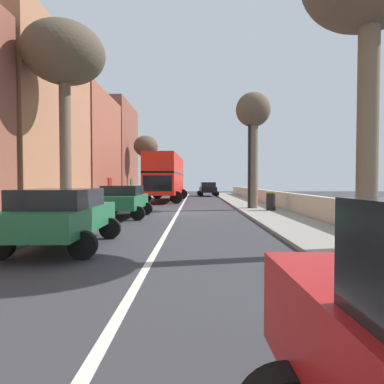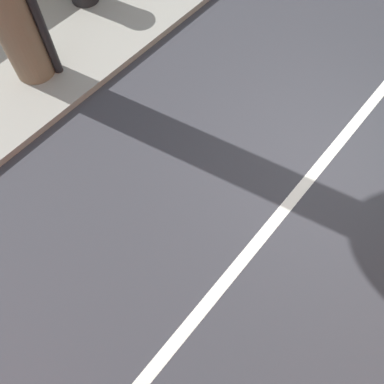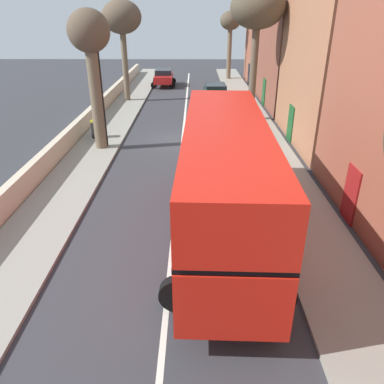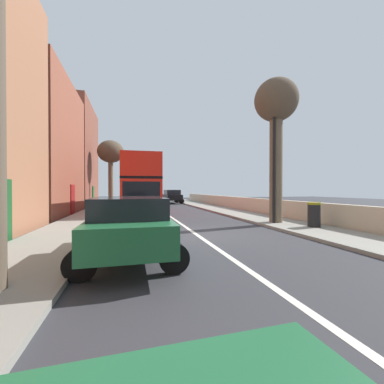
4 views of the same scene
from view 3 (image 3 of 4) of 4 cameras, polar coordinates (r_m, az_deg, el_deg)
The scene contains 16 objects.
ground_plane at distance 23.04m, azimuth -1.45°, elevation 7.93°, with size 84.00×84.00×0.00m, color #333338.
road_centre_line at distance 23.04m, azimuth -1.45°, elevation 7.94°, with size 0.16×54.00×0.01m, color silver.
sidewalk_left at distance 23.38m, azimuth 10.76°, elevation 7.91°, with size 2.60×60.00×0.12m, color gray.
sidewalk_right at distance 23.69m, azimuth -13.50°, elevation 7.88°, with size 2.60×60.00×0.12m, color gray.
terraced_houses_left at distance 22.92m, azimuth 21.40°, elevation 18.78°, with size 4.07×47.62×10.71m.
boundary_wall_right at distance 23.97m, azimuth -17.26°, elevation 8.88°, with size 0.36×54.00×1.11m, color beige.
double_decker_bus at distance 12.08m, azimuth 4.96°, elevation 2.57°, with size 3.78×10.47×4.06m.
parked_car_green_left_0 at distance 25.55m, azimuth 4.46°, elevation 11.79°, with size 2.44×4.11×1.56m.
parked_car_red_right_1 at distance 40.57m, azimuth -4.36°, elevation 17.14°, with size 2.54×4.10×1.67m.
parked_car_green_left_3 at distance 32.71m, azimuth 3.62°, elevation 14.95°, with size 2.58×4.32×1.56m.
street_tree_right_1 at distance 20.97m, azimuth -15.29°, elevation 20.98°, with size 2.13×2.13×7.16m.
street_tree_left_2 at distance 26.62m, azimuth 9.97°, elevation 25.63°, with size 3.49×3.49×8.50m.
street_tree_right_3 at distance 33.23m, azimuth -10.68°, elevation 24.48°, with size 3.16×3.16×7.85m.
street_tree_left_4 at distance 44.37m, azimuth 5.87°, elevation 24.07°, with size 2.22×2.22×7.01m.
lamppost_right at distance 21.35m, azimuth -13.80°, elevation 16.31°, with size 0.32×0.32×6.31m.
litter_bin_right at distance 23.71m, azimuth -14.55°, elevation 9.30°, with size 0.55×0.55×1.07m.
Camera 3 is at (-0.74, 21.89, 7.14)m, focal length 34.94 mm.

